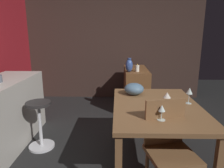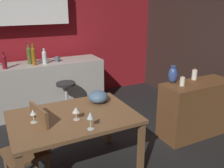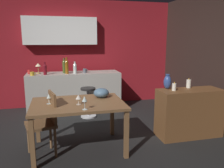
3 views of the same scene
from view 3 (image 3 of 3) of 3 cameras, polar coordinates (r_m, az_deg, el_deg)
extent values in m
plane|color=black|center=(4.03, -6.74, -13.08)|extent=(9.00, 9.00, 0.00)
cube|color=maroon|center=(5.78, -9.66, 7.54)|extent=(5.20, 0.10, 2.60)
cube|color=white|center=(5.64, -12.87, 12.92)|extent=(1.70, 0.32, 0.64)
cube|color=#33231E|center=(4.96, 23.22, 6.22)|extent=(0.10, 4.40, 2.60)
cube|color=brown|center=(3.37, -8.61, -4.97)|extent=(1.34, 0.93, 0.04)
cube|color=brown|center=(3.89, -18.30, -8.96)|extent=(0.06, 0.06, 0.70)
cube|color=brown|center=(3.98, 0.02, -7.93)|extent=(0.06, 0.06, 0.70)
cube|color=brown|center=(3.12, -19.45, -14.14)|extent=(0.06, 0.06, 0.70)
cube|color=brown|center=(3.23, 3.64, -12.61)|extent=(0.06, 0.06, 0.70)
cube|color=#B2ADA3|center=(5.35, -9.43, -1.95)|extent=(2.10, 0.60, 0.90)
cube|color=brown|center=(4.14, 18.88, -6.91)|extent=(1.10, 0.44, 0.82)
cube|color=brown|center=(3.41, -17.56, -9.76)|extent=(0.48, 0.48, 0.04)
cube|color=brown|center=(3.36, -14.75, -5.77)|extent=(0.11, 0.38, 0.46)
cylinder|color=brown|center=(3.34, -19.65, -14.88)|extent=(0.04, 0.04, 0.44)
cylinder|color=brown|center=(3.63, -20.31, -12.76)|extent=(0.04, 0.04, 0.44)
cylinder|color=brown|center=(3.38, -14.10, -14.19)|extent=(0.04, 0.04, 0.44)
cylinder|color=brown|center=(3.67, -15.23, -12.17)|extent=(0.04, 0.04, 0.44)
cylinder|color=#262323|center=(4.83, -6.08, -1.20)|extent=(0.32, 0.32, 0.04)
cylinder|color=silver|center=(4.91, -6.00, -4.74)|extent=(0.04, 0.04, 0.60)
cylinder|color=silver|center=(5.00, -5.93, -8.00)|extent=(0.34, 0.34, 0.03)
cylinder|color=silver|center=(3.26, -8.42, -5.11)|extent=(0.07, 0.07, 0.00)
cylinder|color=silver|center=(3.25, -8.44, -4.41)|extent=(0.01, 0.01, 0.08)
cone|color=silver|center=(3.24, -8.48, -3.23)|extent=(0.08, 0.08, 0.06)
cylinder|color=silver|center=(3.03, -6.88, -6.38)|extent=(0.07, 0.07, 0.00)
cylinder|color=silver|center=(3.01, -6.90, -5.37)|extent=(0.01, 0.01, 0.11)
cone|color=silver|center=(2.99, -6.94, -3.73)|extent=(0.07, 0.07, 0.07)
cylinder|color=silver|center=(3.39, -15.57, -4.79)|extent=(0.07, 0.07, 0.00)
cylinder|color=silver|center=(3.38, -15.60, -4.09)|extent=(0.01, 0.01, 0.08)
cone|color=silver|center=(3.36, -15.67, -2.96)|extent=(0.06, 0.06, 0.06)
ellipsoid|color=slate|center=(3.61, -2.73, -2.25)|extent=(0.25, 0.25, 0.15)
cylinder|color=#8C5114|center=(5.12, -11.33, 4.02)|extent=(0.07, 0.07, 0.26)
sphere|color=#8C5114|center=(5.10, -11.38, 5.49)|extent=(0.07, 0.07, 0.07)
cylinder|color=#8C5114|center=(5.10, -11.41, 6.18)|extent=(0.04, 0.04, 0.08)
cylinder|color=maroon|center=(5.09, -16.54, 3.31)|extent=(0.07, 0.07, 0.19)
sphere|color=maroon|center=(5.07, -16.60, 4.38)|extent=(0.07, 0.07, 0.07)
cylinder|color=maroon|center=(5.07, -16.63, 4.97)|extent=(0.04, 0.04, 0.06)
cylinder|color=silver|center=(5.15, -9.33, 3.69)|extent=(0.08, 0.08, 0.19)
sphere|color=silver|center=(5.14, -9.36, 4.71)|extent=(0.08, 0.08, 0.08)
cylinder|color=silver|center=(5.14, -9.38, 5.29)|extent=(0.04, 0.04, 0.06)
cylinder|color=#475623|center=(5.23, -11.95, 4.08)|extent=(0.08, 0.08, 0.25)
sphere|color=#475623|center=(5.22, -12.01, 5.46)|extent=(0.08, 0.08, 0.08)
cylinder|color=#475623|center=(5.21, -12.03, 6.06)|extent=(0.04, 0.04, 0.06)
cylinder|color=gold|center=(5.07, -19.49, 2.45)|extent=(0.08, 0.08, 0.08)
torus|color=gold|center=(5.06, -18.89, 2.52)|extent=(0.05, 0.01, 0.05)
cylinder|color=red|center=(5.32, -20.13, 2.86)|extent=(0.08, 0.08, 0.09)
torus|color=red|center=(5.32, -19.58, 2.94)|extent=(0.05, 0.01, 0.05)
cylinder|color=#515660|center=(5.24, -6.87, 3.36)|extent=(0.08, 0.08, 0.09)
torus|color=#515660|center=(5.24, -6.28, 3.44)|extent=(0.05, 0.01, 0.05)
cylinder|color=#A58447|center=(5.31, -18.03, 2.61)|extent=(0.08, 0.08, 0.02)
cylinder|color=#A58447|center=(5.30, -18.09, 3.49)|extent=(0.02, 0.02, 0.15)
cone|color=beige|center=(5.29, -18.16, 4.65)|extent=(0.13, 0.13, 0.07)
cylinder|color=white|center=(4.16, 18.76, 0.07)|extent=(0.08, 0.08, 0.15)
ellipsoid|color=yellow|center=(4.14, 18.83, 1.22)|extent=(0.01, 0.01, 0.03)
cylinder|color=white|center=(3.87, 15.39, -0.74)|extent=(0.07, 0.07, 0.12)
ellipsoid|color=yellow|center=(3.85, 15.44, 0.30)|extent=(0.01, 0.01, 0.03)
ellipsoid|color=#334C8C|center=(3.97, 13.81, 0.47)|extent=(0.13, 0.13, 0.23)
cylinder|color=#334C8C|center=(3.95, 13.90, 2.28)|extent=(0.07, 0.07, 0.02)
camera|label=1|loc=(4.12, -41.20, 6.32)|focal=33.20mm
camera|label=2|loc=(1.02, -43.19, 23.37)|focal=39.40mm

